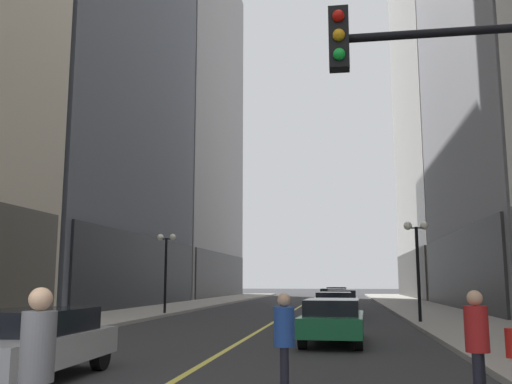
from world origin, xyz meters
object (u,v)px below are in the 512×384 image
at_px(car_green, 333,319).
at_px(car_white, 342,300).
at_px(car_yellow, 337,294).
at_px(fire_hydrant_right, 512,347).
at_px(pedestrian_in_red_jacket, 477,340).
at_px(car_blue, 334,304).
at_px(street_lamp_right_mid, 417,248).
at_px(traffic_light_near_right, 508,134).
at_px(car_grey, 333,297).
at_px(pedestrian_in_blue_hoodie, 284,337).
at_px(pedestrian_in_grey_suit, 37,363).
at_px(street_lamp_left_far, 166,255).
at_px(car_silver, 30,342).

distance_m(car_green, car_white, 17.41).
height_order(car_yellow, fire_hydrant_right, car_yellow).
height_order(car_white, pedestrian_in_red_jacket, pedestrian_in_red_jacket).
xyz_separation_m(car_blue, car_white, (0.39, 6.52, -0.00)).
relative_size(pedestrian_in_red_jacket, street_lamp_right_mid, 0.39).
relative_size(car_green, car_white, 1.15).
bearing_deg(car_yellow, fire_hydrant_right, -83.62).
distance_m(car_blue, traffic_light_near_right, 21.21).
xyz_separation_m(car_grey, fire_hydrant_right, (4.47, -28.28, -0.32)).
bearing_deg(pedestrian_in_blue_hoodie, street_lamp_right_mid, 75.22).
bearing_deg(pedestrian_in_red_jacket, pedestrian_in_grey_suit, -145.15).
height_order(traffic_light_near_right, street_lamp_left_far, traffic_light_near_right).
distance_m(car_white, street_lamp_right_mid, 10.50).
bearing_deg(car_green, traffic_light_near_right, -75.93).
distance_m(pedestrian_in_blue_hoodie, pedestrian_in_grey_suit, 4.47).
relative_size(pedestrian_in_red_jacket, pedestrian_in_blue_hoodie, 1.04).
relative_size(car_silver, pedestrian_in_grey_suit, 2.43).
height_order(pedestrian_in_red_jacket, street_lamp_right_mid, street_lamp_right_mid).
relative_size(car_yellow, street_lamp_left_far, 1.07).
bearing_deg(car_yellow, traffic_light_near_right, -86.49).
distance_m(car_green, pedestrian_in_grey_suit, 12.38).
bearing_deg(pedestrian_in_red_jacket, car_green, 104.41).
xyz_separation_m(car_yellow, pedestrian_in_grey_suit, (-2.46, -46.60, 0.33)).
bearing_deg(car_blue, car_yellow, 90.21).
height_order(car_blue, pedestrian_in_red_jacket, pedestrian_in_red_jacket).
relative_size(car_green, car_grey, 1.04).
bearing_deg(car_blue, car_silver, -106.46).
height_order(car_grey, street_lamp_left_far, street_lamp_left_far).
relative_size(car_grey, pedestrian_in_blue_hoodie, 2.79).
xyz_separation_m(car_white, traffic_light_near_right, (2.25, -27.34, 3.02)).
bearing_deg(car_silver, pedestrian_in_red_jacket, -9.66).
relative_size(car_yellow, pedestrian_in_red_jacket, 2.75).
relative_size(car_white, fire_hydrant_right, 5.22).
distance_m(car_grey, pedestrian_in_blue_hoodie, 32.67).
bearing_deg(street_lamp_right_mid, car_yellow, 98.03).
height_order(pedestrian_in_blue_hoodie, street_lamp_left_far, street_lamp_left_far).
relative_size(car_green, car_yellow, 1.01).
bearing_deg(pedestrian_in_red_jacket, fire_hydrant_right, 69.79).
height_order(traffic_light_near_right, fire_hydrant_right, traffic_light_near_right).
relative_size(pedestrian_in_blue_hoodie, street_lamp_right_mid, 0.37).
distance_m(car_silver, street_lamp_left_far, 20.19).
height_order(pedestrian_in_red_jacket, traffic_light_near_right, traffic_light_near_right).
xyz_separation_m(car_silver, car_white, (5.77, 24.74, -0.00)).
height_order(car_silver, car_blue, same).
bearing_deg(car_blue, fire_hydrant_right, -74.00).
bearing_deg(street_lamp_right_mid, pedestrian_in_blue_hoodie, -104.78).
distance_m(car_white, pedestrian_in_grey_suit, 29.64).
bearing_deg(car_grey, car_silver, -99.09).
xyz_separation_m(car_white, pedestrian_in_blue_hoodie, (-0.88, -25.52, 0.24)).
bearing_deg(car_blue, car_green, -89.21).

